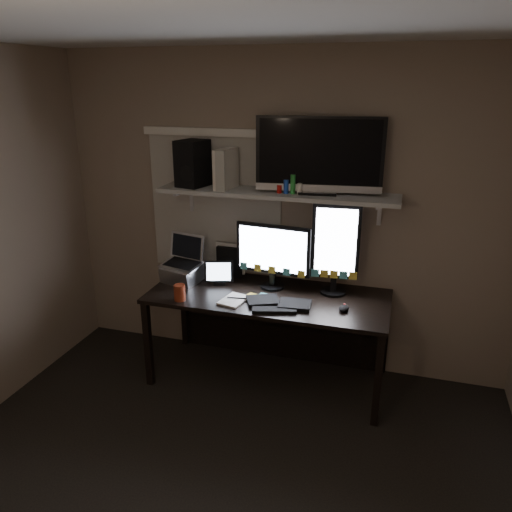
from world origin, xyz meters
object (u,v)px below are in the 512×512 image
at_px(game_console, 226,169).
at_px(speaker, 193,163).
at_px(laptop, 182,260).
at_px(monitor_landscape, 273,256).
at_px(monitor_portrait, 335,249).
at_px(tv, 319,156).
at_px(tablet, 219,273).
at_px(keyboard, 279,303).
at_px(mouse, 344,308).
at_px(cup, 180,293).
at_px(desk, 272,309).

bearing_deg(game_console, speaker, -172.87).
bearing_deg(speaker, laptop, -99.75).
bearing_deg(monitor_landscape, monitor_portrait, 9.14).
xyz_separation_m(monitor_landscape, tv, (0.31, 0.06, 0.76)).
xyz_separation_m(monitor_portrait, tablet, (-0.89, -0.09, -0.25)).
height_order(monitor_landscape, tv, tv).
height_order(keyboard, mouse, mouse).
height_order(monitor_landscape, keyboard, monitor_landscape).
relative_size(keyboard, mouse, 4.54).
bearing_deg(speaker, keyboard, -10.85).
relative_size(cup, tv, 0.13).
distance_m(tablet, speaker, 0.87).
bearing_deg(monitor_landscape, desk, -72.14).
height_order(monitor_portrait, game_console, game_console).
bearing_deg(tablet, monitor_portrait, -11.66).
bearing_deg(keyboard, desk, 98.29).
height_order(monitor_landscape, cup, monitor_landscape).
xyz_separation_m(game_console, speaker, (-0.28, 0.02, 0.03)).
distance_m(laptop, tv, 1.35).
bearing_deg(keyboard, tv, 47.00).
xyz_separation_m(monitor_landscape, game_console, (-0.38, 0.04, 0.64)).
distance_m(desk, speaker, 1.29).
bearing_deg(monitor_portrait, tv, 162.10).
relative_size(desk, tablet, 8.00).
bearing_deg(monitor_portrait, tablet, -179.06).
height_order(laptop, speaker, speaker).
xyz_separation_m(keyboard, cup, (-0.71, -0.13, 0.05)).
bearing_deg(monitor_landscape, tablet, -166.19).
height_order(keyboard, laptop, laptop).
relative_size(game_console, speaker, 0.85).
bearing_deg(laptop, monitor_landscape, 20.23).
bearing_deg(laptop, tv, 21.68).
distance_m(keyboard, speaker, 1.25).
xyz_separation_m(mouse, speaker, (-1.25, 0.32, 0.91)).
relative_size(desk, tv, 1.99).
xyz_separation_m(mouse, laptop, (-1.31, 0.18, 0.16)).
relative_size(tablet, laptop, 0.63).
bearing_deg(desk, speaker, 172.74).
height_order(tablet, tv, tv).
xyz_separation_m(monitor_landscape, cup, (-0.59, -0.43, -0.20)).
height_order(desk, monitor_portrait, monitor_portrait).
distance_m(desk, mouse, 0.66).
bearing_deg(monitor_portrait, cup, -161.33).
xyz_separation_m(laptop, game_console, (0.34, 0.13, 0.72)).
bearing_deg(game_console, desk, 2.40).
bearing_deg(tv, laptop, -177.82).
bearing_deg(mouse, cup, -165.86).
bearing_deg(tv, speaker, 174.04).
relative_size(mouse, cup, 0.86).
relative_size(monitor_portrait, cup, 5.81).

